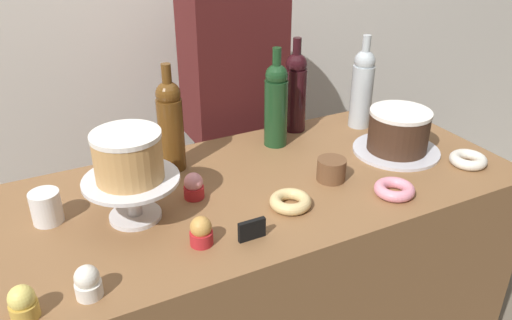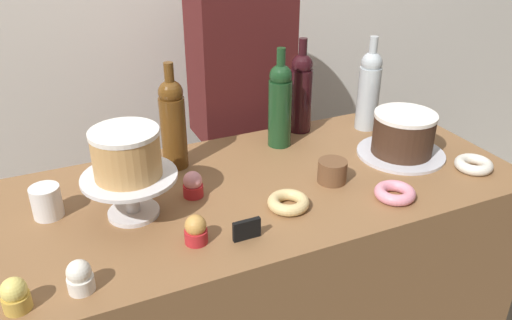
# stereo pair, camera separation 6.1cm
# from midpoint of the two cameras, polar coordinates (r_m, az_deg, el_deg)

# --- Properties ---
(back_wall) EXTENTS (6.00, 0.05, 2.60)m
(back_wall) POSITION_cam_midpoint_polar(r_m,az_deg,el_deg) (2.18, -12.32, 16.51)
(back_wall) COLOR silver
(back_wall) RESTS_ON ground_plane
(display_counter) EXTENTS (1.54, 0.67, 0.95)m
(display_counter) POSITION_cam_midpoint_polar(r_m,az_deg,el_deg) (1.77, -1.03, -16.10)
(display_counter) COLOR brown
(display_counter) RESTS_ON ground_plane
(cake_stand_pedestal) EXTENTS (0.24, 0.24, 0.12)m
(cake_stand_pedestal) POSITION_cam_midpoint_polar(r_m,az_deg,el_deg) (1.34, -14.75, -3.30)
(cake_stand_pedestal) COLOR silver
(cake_stand_pedestal) RESTS_ON display_counter
(white_layer_cake) EXTENTS (0.17, 0.17, 0.12)m
(white_layer_cake) POSITION_cam_midpoint_polar(r_m,az_deg,el_deg) (1.30, -15.26, 0.42)
(white_layer_cake) COLOR tan
(white_layer_cake) RESTS_ON cake_stand_pedestal
(silver_serving_platter) EXTENTS (0.28, 0.28, 0.01)m
(silver_serving_platter) POSITION_cam_midpoint_polar(r_m,az_deg,el_deg) (1.72, 14.19, 1.03)
(silver_serving_platter) COLOR silver
(silver_serving_platter) RESTS_ON display_counter
(chocolate_round_cake) EXTENTS (0.19, 0.19, 0.13)m
(chocolate_round_cake) POSITION_cam_midpoint_polar(r_m,az_deg,el_deg) (1.69, 14.46, 3.19)
(chocolate_round_cake) COLOR #3D2619
(chocolate_round_cake) RESTS_ON silver_serving_platter
(wine_bottle_clear) EXTENTS (0.08, 0.08, 0.33)m
(wine_bottle_clear) POSITION_cam_midpoint_polar(r_m,az_deg,el_deg) (1.84, 10.69, 7.89)
(wine_bottle_clear) COLOR #B2BCC1
(wine_bottle_clear) RESTS_ON display_counter
(wine_bottle_green) EXTENTS (0.08, 0.08, 0.33)m
(wine_bottle_green) POSITION_cam_midpoint_polar(r_m,az_deg,el_deg) (1.66, 1.16, 6.26)
(wine_bottle_green) COLOR #193D1E
(wine_bottle_green) RESTS_ON display_counter
(wine_bottle_amber) EXTENTS (0.08, 0.08, 0.33)m
(wine_bottle_amber) POSITION_cam_midpoint_polar(r_m,az_deg,el_deg) (1.54, -10.54, 3.91)
(wine_bottle_amber) COLOR #5B3814
(wine_bottle_amber) RESTS_ON display_counter
(wine_bottle_dark_red) EXTENTS (0.08, 0.08, 0.33)m
(wine_bottle_dark_red) POSITION_cam_midpoint_polar(r_m,az_deg,el_deg) (1.78, 3.39, 7.64)
(wine_bottle_dark_red) COLOR black
(wine_bottle_dark_red) RESTS_ON display_counter
(cupcake_lemon) EXTENTS (0.06, 0.06, 0.07)m
(cupcake_lemon) POSITION_cam_midpoint_polar(r_m,az_deg,el_deg) (1.15, -25.77, -14.05)
(cupcake_lemon) COLOR gold
(cupcake_lemon) RESTS_ON display_counter
(cupcake_vanilla) EXTENTS (0.06, 0.06, 0.07)m
(cupcake_vanilla) POSITION_cam_midpoint_polar(r_m,az_deg,el_deg) (1.15, -19.56, -12.62)
(cupcake_vanilla) COLOR white
(cupcake_vanilla) RESTS_ON display_counter
(cupcake_caramel) EXTENTS (0.06, 0.06, 0.07)m
(cupcake_caramel) POSITION_cam_midpoint_polar(r_m,az_deg,el_deg) (1.24, -7.50, -7.85)
(cupcake_caramel) COLOR red
(cupcake_caramel) RESTS_ON display_counter
(cupcake_strawberry) EXTENTS (0.06, 0.06, 0.07)m
(cupcake_strawberry) POSITION_cam_midpoint_polar(r_m,az_deg,el_deg) (1.42, -8.12, -2.90)
(cupcake_strawberry) COLOR red
(cupcake_strawberry) RESTS_ON display_counter
(donut_pink) EXTENTS (0.11, 0.11, 0.03)m
(donut_pink) POSITION_cam_midpoint_polar(r_m,az_deg,el_deg) (1.47, 13.86, -3.18)
(donut_pink) COLOR pink
(donut_pink) RESTS_ON display_counter
(donut_sugar) EXTENTS (0.11, 0.11, 0.03)m
(donut_sugar) POSITION_cam_midpoint_polar(r_m,az_deg,el_deg) (1.70, 21.40, 0.01)
(donut_sugar) COLOR silver
(donut_sugar) RESTS_ON display_counter
(donut_glazed) EXTENTS (0.11, 0.11, 0.03)m
(donut_glazed) POSITION_cam_midpoint_polar(r_m,az_deg,el_deg) (1.38, 2.54, -4.62)
(donut_glazed) COLOR #E0C17F
(donut_glazed) RESTS_ON display_counter
(cookie_stack) EXTENTS (0.08, 0.08, 0.07)m
(cookie_stack) POSITION_cam_midpoint_polar(r_m,az_deg,el_deg) (1.50, 7.16, -1.07)
(cookie_stack) COLOR brown
(cookie_stack) RESTS_ON display_counter
(price_sign_chalkboard) EXTENTS (0.07, 0.01, 0.05)m
(price_sign_chalkboard) POSITION_cam_midpoint_polar(r_m,az_deg,el_deg) (1.25, -1.88, -7.71)
(price_sign_chalkboard) COLOR black
(price_sign_chalkboard) RESTS_ON display_counter
(coffee_cup_ceramic) EXTENTS (0.08, 0.08, 0.08)m
(coffee_cup_ceramic) POSITION_cam_midpoint_polar(r_m,az_deg,el_deg) (1.42, -23.29, -4.81)
(coffee_cup_ceramic) COLOR white
(coffee_cup_ceramic) RESTS_ON display_counter
(barista_figure) EXTENTS (0.36, 0.22, 1.60)m
(barista_figure) POSITION_cam_midpoint_polar(r_m,az_deg,el_deg) (2.06, -3.20, 2.93)
(barista_figure) COLOR black
(barista_figure) RESTS_ON ground_plane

